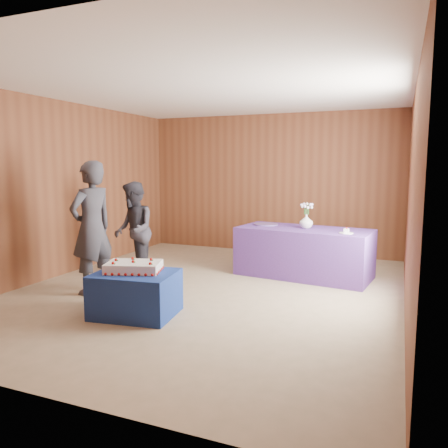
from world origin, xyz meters
The scene contains 13 objects.
ground centered at (0.00, 0.00, 0.00)m, with size 6.00×6.00×0.00m, color #9D886C.
room_shell centered at (0.00, 0.00, 1.80)m, with size 5.04×6.04×2.72m.
cake_table centered at (-0.37, -1.21, 0.25)m, with size 0.90×0.70×0.50m, color navy.
serving_table centered at (1.04, 1.29, 0.38)m, with size 2.00×0.90×0.75m, color #54328B.
sheet_cake centered at (-0.41, -1.17, 0.56)m, with size 0.73×0.60×0.15m.
vase centered at (1.06, 1.33, 0.86)m, with size 0.20×0.20×0.21m, color silver.
flower_spray centered at (1.06, 1.33, 1.09)m, with size 0.20×0.20×0.16m.
platter centered at (0.38, 1.45, 0.76)m, with size 0.40×0.40×0.02m, color #5E458A.
plate centered at (1.70, 1.02, 0.76)m, with size 0.20×0.20×0.01m, color white.
cake_slice centered at (1.70, 1.02, 0.79)m, with size 0.07×0.07×0.08m.
knife centered at (1.73, 0.92, 0.75)m, with size 0.26×0.02×0.00m, color silver.
guest_left centered at (-1.40, -0.66, 0.89)m, with size 0.65×0.42×1.77m, color #33333C.
guest_right centered at (-1.33, 0.21, 0.74)m, with size 0.72×0.56×1.47m, color #32313B.
Camera 1 is at (2.40, -5.31, 1.71)m, focal length 35.00 mm.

